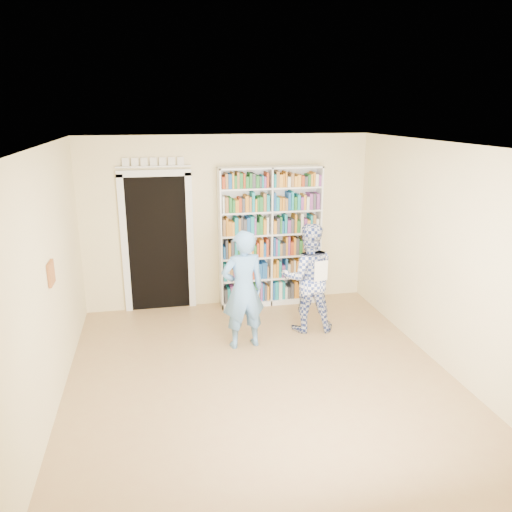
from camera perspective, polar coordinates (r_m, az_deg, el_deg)
The scene contains 11 objects.
floor at distance 6.07m, azimuth 0.61°, elevation -13.85°, with size 5.00×5.00×0.00m, color #A4784F.
ceiling at distance 5.25m, azimuth 0.70°, elevation 12.51°, with size 5.00×5.00×0.00m, color white.
wall_back at distance 7.89m, azimuth -3.24°, elevation 3.88°, with size 4.50×4.50×0.00m, color #F6E6AA.
wall_left at distance 5.51m, azimuth -22.88°, elevation -2.98°, with size 5.00×5.00×0.00m, color #F6E6AA.
wall_right at distance 6.37m, azimuth 20.85°, elevation -0.25°, with size 5.00×5.00×0.00m, color #F6E6AA.
bookshelf at distance 7.91m, azimuth 1.61°, elevation 2.25°, with size 1.62×0.30×2.22m.
doorway at distance 7.83m, azimuth -11.19°, elevation 2.21°, with size 1.10×0.08×2.43m.
wall_art at distance 5.68m, azimuth -22.38°, elevation -1.83°, with size 0.03×0.25×0.25m, color brown.
man_blue at distance 6.52m, azimuth -1.49°, elevation -3.89°, with size 0.58×0.38×1.59m, color #5B8ECA.
man_plaid at distance 7.06m, azimuth 5.95°, elevation -2.48°, with size 0.76×0.59×1.57m, color navy.
paper_sheet at distance 6.81m, azimuth 7.44°, elevation -1.71°, with size 0.20×0.01×0.28m, color white.
Camera 1 is at (-1.13, -5.12, 3.06)m, focal length 35.00 mm.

